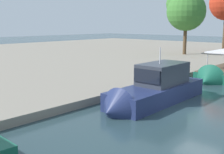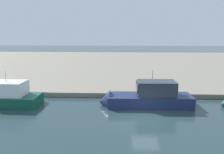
# 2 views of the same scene
# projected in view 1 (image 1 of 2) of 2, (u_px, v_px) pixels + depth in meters

# --- Properties ---
(ground_plane) EXTENTS (220.00, 220.00, 0.00)m
(ground_plane) POSITION_uv_depth(u_px,v_px,m) (199.00, 114.00, 18.27)
(ground_plane) COLOR #23383D
(motor_yacht_2) EXTENTS (10.09, 3.03, 4.88)m
(motor_yacht_2) POSITION_uv_depth(u_px,v_px,m) (153.00, 92.00, 20.74)
(motor_yacht_2) COLOR navy
(motor_yacht_2) RESTS_ON ground_plane
(tree_2) EXTENTS (6.36, 6.65, 10.23)m
(tree_2) POSITION_uv_depth(u_px,v_px,m) (185.00, 10.00, 47.56)
(tree_2) COLOR #4C3823
(tree_2) RESTS_ON dock_promenade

